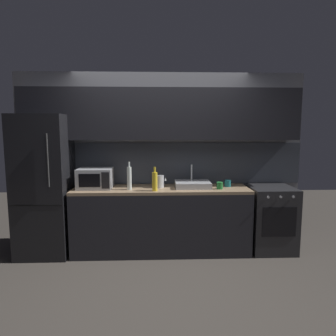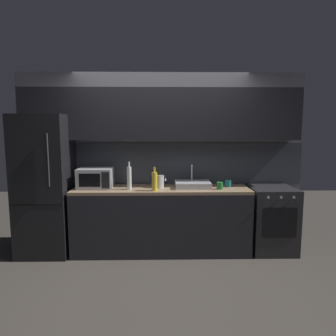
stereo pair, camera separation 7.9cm
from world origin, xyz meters
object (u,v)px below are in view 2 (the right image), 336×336
object	(u,v)px
refrigerator	(45,185)
mug_green	(220,186)
wine_bottle_yellow	(154,181)
kettle	(159,181)
microwave	(96,178)
mug_teal	(228,183)
wine_bottle_clear	(129,178)
oven_range	(271,219)

from	to	relation	value
refrigerator	mug_green	size ratio (longest dim) A/B	20.15
wine_bottle_yellow	kettle	bearing A→B (deg)	76.76
refrigerator	microwave	distance (m)	0.69
kettle	mug_teal	world-z (taller)	kettle
kettle	mug_green	size ratio (longest dim) A/B	2.07
refrigerator	microwave	world-z (taller)	refrigerator
refrigerator	kettle	world-z (taller)	refrigerator
wine_bottle_clear	wine_bottle_yellow	bearing A→B (deg)	-15.59
oven_range	wine_bottle_yellow	xyz separation A→B (m)	(-1.62, -0.19, 0.58)
mug_green	wine_bottle_yellow	bearing A→B (deg)	-173.87
microwave	wine_bottle_yellow	world-z (taller)	wine_bottle_yellow
refrigerator	mug_teal	distance (m)	2.51
refrigerator	mug_teal	bearing A→B (deg)	1.44
refrigerator	wine_bottle_yellow	xyz separation A→B (m)	(1.49, -0.20, 0.08)
mug_green	mug_teal	size ratio (longest dim) A/B	1.01
mug_teal	wine_bottle_clear	bearing A→B (deg)	-173.06
mug_green	mug_teal	distance (m)	0.22
refrigerator	wine_bottle_clear	xyz separation A→B (m)	(1.15, -0.10, 0.11)
wine_bottle_yellow	mug_teal	distance (m)	1.05
mug_teal	kettle	bearing A→B (deg)	-178.75
kettle	wine_bottle_yellow	distance (m)	0.25
wine_bottle_yellow	mug_teal	size ratio (longest dim) A/B	3.38
oven_range	wine_bottle_yellow	size ratio (longest dim) A/B	2.87
wine_bottle_yellow	wine_bottle_clear	size ratio (longest dim) A/B	0.84
kettle	mug_green	distance (m)	0.83
refrigerator	microwave	bearing A→B (deg)	1.55
oven_range	wine_bottle_clear	distance (m)	2.06
oven_range	mug_green	size ratio (longest dim) A/B	9.61
kettle	wine_bottle_clear	size ratio (longest dim) A/B	0.52
wine_bottle_yellow	mug_green	world-z (taller)	wine_bottle_yellow
mug_green	mug_teal	xyz separation A→B (m)	(0.15, 0.17, -0.00)
wine_bottle_clear	mug_green	bearing A→B (deg)	-0.02
oven_range	refrigerator	bearing A→B (deg)	179.98
wine_bottle_clear	kettle	bearing A→B (deg)	20.12
kettle	mug_green	xyz separation A→B (m)	(0.81, -0.14, -0.04)
microwave	wine_bottle_clear	bearing A→B (deg)	-14.33
oven_range	wine_bottle_clear	bearing A→B (deg)	-177.05
refrigerator	oven_range	bearing A→B (deg)	-0.02
oven_range	microwave	world-z (taller)	microwave
wine_bottle_yellow	microwave	bearing A→B (deg)	165.14
wine_bottle_clear	mug_green	xyz separation A→B (m)	(1.21, -0.00, -0.11)
wine_bottle_yellow	mug_teal	bearing A→B (deg)	14.28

